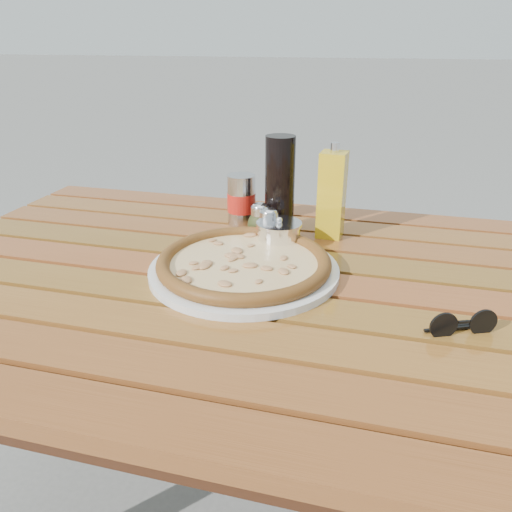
% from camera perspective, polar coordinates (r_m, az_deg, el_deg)
% --- Properties ---
extents(table, '(1.40, 0.90, 0.75)m').
position_cam_1_polar(table, '(0.98, -0.30, -6.12)').
color(table, '#381B0C').
rests_on(table, ground).
extents(plate, '(0.37, 0.37, 0.01)m').
position_cam_1_polar(plate, '(0.95, -1.38, -1.57)').
color(plate, silver).
rests_on(plate, table).
extents(pizza, '(0.40, 0.40, 0.03)m').
position_cam_1_polar(pizza, '(0.94, -1.39, -0.71)').
color(pizza, '#FFEDB6').
rests_on(pizza, plate).
extents(pepper_shaker, '(0.06, 0.06, 0.08)m').
position_cam_1_polar(pepper_shaker, '(1.08, 1.47, 3.39)').
color(pepper_shaker, '#AB1F13').
rests_on(pepper_shaker, table).
extents(oregano_shaker, '(0.06, 0.06, 0.08)m').
position_cam_1_polar(oregano_shaker, '(1.11, 0.43, 4.01)').
color(oregano_shaker, '#353B17').
rests_on(oregano_shaker, table).
extents(dark_bottle, '(0.07, 0.07, 0.22)m').
position_cam_1_polar(dark_bottle, '(1.12, 2.73, 8.02)').
color(dark_bottle, black).
rests_on(dark_bottle, table).
extents(soda_can, '(0.09, 0.09, 0.12)m').
position_cam_1_polar(soda_can, '(1.18, -1.68, 6.35)').
color(soda_can, silver).
rests_on(soda_can, table).
extents(olive_oil_cruet, '(0.06, 0.06, 0.21)m').
position_cam_1_polar(olive_oil_cruet, '(1.11, 8.66, 6.96)').
color(olive_oil_cruet, gold).
rests_on(olive_oil_cruet, table).
extents(parmesan_tin, '(0.10, 0.10, 0.07)m').
position_cam_1_polar(parmesan_tin, '(1.05, 2.63, 2.40)').
color(parmesan_tin, white).
rests_on(parmesan_tin, table).
extents(sunglasses, '(0.11, 0.06, 0.04)m').
position_cam_1_polar(sunglasses, '(0.82, 22.51, -7.25)').
color(sunglasses, black).
rests_on(sunglasses, table).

